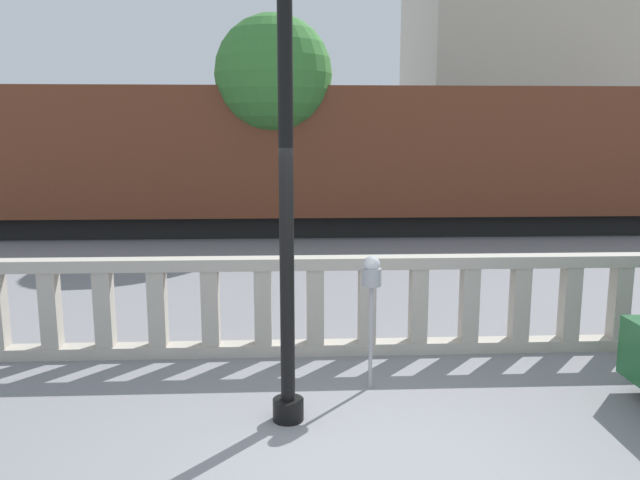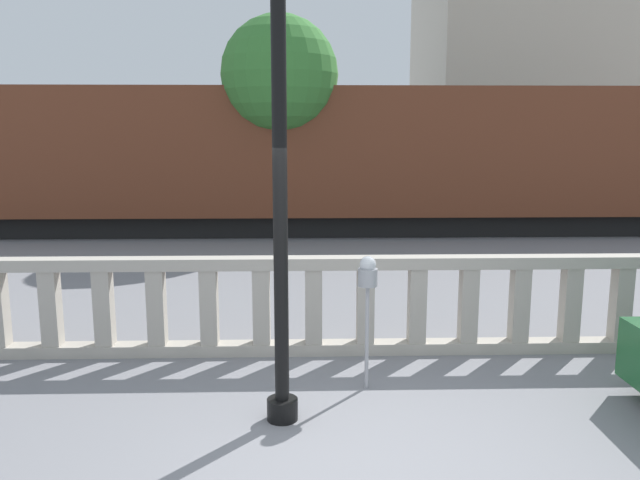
# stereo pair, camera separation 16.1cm
# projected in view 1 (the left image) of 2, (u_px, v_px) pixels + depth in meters

# --- Properties ---
(ground_plane) EXTENTS (160.00, 160.00, 0.00)m
(ground_plane) POSITION_uv_depth(u_px,v_px,m) (368.00, 471.00, 4.90)
(ground_plane) COLOR slate
(balustrade) EXTENTS (16.34, 0.24, 1.18)m
(balustrade) POSITION_uv_depth(u_px,v_px,m) (341.00, 306.00, 7.42)
(balustrade) COLOR #ADA599
(balustrade) RESTS_ON ground
(parking_meter) EXTENTS (0.20, 0.20, 1.40)m
(parking_meter) POSITION_uv_depth(u_px,v_px,m) (372.00, 280.00, 6.32)
(parking_meter) COLOR #99999E
(parking_meter) RESTS_ON ground
(train_near) EXTENTS (27.55, 3.20, 4.33)m
(train_near) POSITION_uv_depth(u_px,v_px,m) (446.00, 158.00, 16.75)
(train_near) COLOR black
(train_near) RESTS_ON ground
(building_block) EXTENTS (13.08, 9.15, 15.91)m
(building_block) POSITION_uv_depth(u_px,v_px,m) (547.00, 23.00, 31.00)
(building_block) COLOR beige
(building_block) RESTS_ON ground
(tree_left) EXTENTS (2.86, 2.86, 5.44)m
(tree_left) POSITION_uv_depth(u_px,v_px,m) (273.00, 76.00, 15.09)
(tree_left) COLOR brown
(tree_left) RESTS_ON ground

